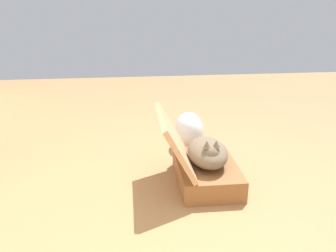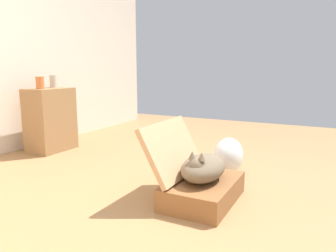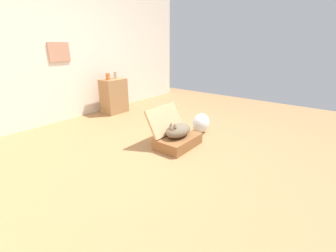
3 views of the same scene
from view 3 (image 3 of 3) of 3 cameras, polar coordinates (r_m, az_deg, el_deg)
ground_plane at (r=3.16m, az=-3.68°, el=-6.05°), size 7.68×7.68×0.00m
wall_back at (r=4.67m, az=-26.33°, el=17.05°), size 6.40×0.15×2.60m
suitcase_base at (r=3.24m, az=2.52°, el=-3.84°), size 0.64×0.42×0.15m
suitcase_lid at (r=3.27m, az=-0.75°, el=1.54°), size 0.64×0.23×0.39m
cat at (r=3.16m, az=2.47°, el=-1.08°), size 0.52×0.28×0.23m
plastic_bag_white at (r=3.74m, az=8.26°, el=0.71°), size 0.33×0.25×0.32m
side_table at (r=4.90m, az=-13.37°, el=7.30°), size 0.49×0.33×0.70m
vase_tall at (r=4.74m, az=-14.84°, el=11.90°), size 0.09×0.09×0.13m
vase_short at (r=4.94m, az=-13.01°, el=12.41°), size 0.08×0.08×0.14m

